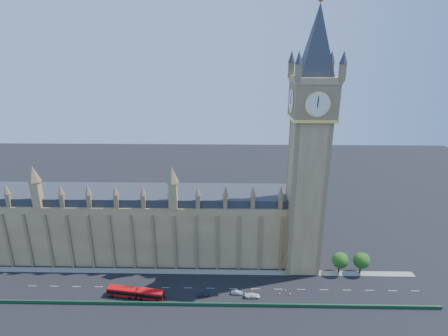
{
  "coord_description": "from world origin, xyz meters",
  "views": [
    {
      "loc": [
        10.88,
        -103.48,
        79.96
      ],
      "look_at": [
        8.57,
        10.0,
        41.69
      ],
      "focal_mm": 28.0,
      "sensor_mm": 36.0,
      "label": 1
    }
  ],
  "objects_px": {
    "car_white": "(253,296)",
    "car_grey": "(203,295)",
    "car_silver": "(237,292)",
    "red_bus": "(136,293)"
  },
  "relations": [
    {
      "from": "car_silver",
      "to": "car_white",
      "type": "bearing_deg",
      "value": -100.57
    },
    {
      "from": "car_silver",
      "to": "red_bus",
      "type": "bearing_deg",
      "value": 99.85
    },
    {
      "from": "car_grey",
      "to": "car_white",
      "type": "distance_m",
      "value": 16.98
    },
    {
      "from": "red_bus",
      "to": "car_silver",
      "type": "xyz_separation_m",
      "value": [
        34.5,
        2.4,
        -1.11
      ]
    },
    {
      "from": "red_bus",
      "to": "car_silver",
      "type": "relative_size",
      "value": 5.04
    },
    {
      "from": "car_white",
      "to": "red_bus",
      "type": "bearing_deg",
      "value": 89.46
    },
    {
      "from": "car_grey",
      "to": "car_white",
      "type": "bearing_deg",
      "value": -97.02
    },
    {
      "from": "car_white",
      "to": "car_grey",
      "type": "bearing_deg",
      "value": 87.37
    },
    {
      "from": "red_bus",
      "to": "car_grey",
      "type": "xyz_separation_m",
      "value": [
        22.85,
        1.1,
        -1.12
      ]
    },
    {
      "from": "red_bus",
      "to": "car_silver",
      "type": "bearing_deg",
      "value": 11.83
    }
  ]
}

